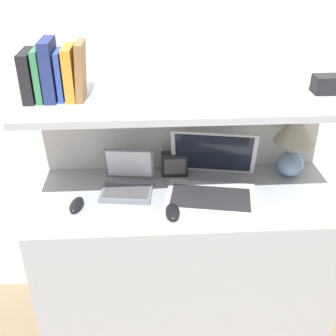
{
  "coord_description": "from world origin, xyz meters",
  "views": [
    {
      "loc": [
        -0.17,
        -1.26,
        1.78
      ],
      "look_at": [
        -0.08,
        0.27,
        0.91
      ],
      "focal_mm": 45.0,
      "sensor_mm": 36.0,
      "label": 1
    }
  ],
  "objects_px": {
    "book_blue": "(61,75)",
    "book_green": "(40,74)",
    "computer_mouse": "(173,212)",
    "book_orange": "(70,73)",
    "laptop_large": "(212,182)",
    "book_black": "(29,76)",
    "table_lamp": "(294,138)",
    "router_box": "(174,164)",
    "book_navy": "(50,70)",
    "laptop_small": "(128,182)",
    "second_mouse": "(76,205)",
    "book_brown": "(81,71)",
    "shelf_gadget": "(326,84)"
  },
  "relations": [
    {
      "from": "book_black",
      "to": "computer_mouse",
      "type": "bearing_deg",
      "value": -21.05
    },
    {
      "from": "laptop_small",
      "to": "book_blue",
      "type": "bearing_deg",
      "value": 178.64
    },
    {
      "from": "router_box",
      "to": "laptop_large",
      "type": "bearing_deg",
      "value": -48.99
    },
    {
      "from": "book_green",
      "to": "book_blue",
      "type": "xyz_separation_m",
      "value": [
        0.08,
        0.0,
        -0.01
      ]
    },
    {
      "from": "router_box",
      "to": "book_navy",
      "type": "relative_size",
      "value": 0.54
    },
    {
      "from": "book_brown",
      "to": "shelf_gadget",
      "type": "distance_m",
      "value": 0.97
    },
    {
      "from": "book_black",
      "to": "book_orange",
      "type": "bearing_deg",
      "value": 0.0
    },
    {
      "from": "table_lamp",
      "to": "book_green",
      "type": "bearing_deg",
      "value": -175.47
    },
    {
      "from": "book_navy",
      "to": "shelf_gadget",
      "type": "distance_m",
      "value": 1.09
    },
    {
      "from": "book_navy",
      "to": "shelf_gadget",
      "type": "bearing_deg",
      "value": 0.0
    },
    {
      "from": "router_box",
      "to": "book_green",
      "type": "relative_size",
      "value": 0.62
    },
    {
      "from": "second_mouse",
      "to": "router_box",
      "type": "xyz_separation_m",
      "value": [
        0.43,
        0.25,
        0.04
      ]
    },
    {
      "from": "book_blue",
      "to": "book_green",
      "type": "bearing_deg",
      "value": 180.0
    },
    {
      "from": "table_lamp",
      "to": "router_box",
      "type": "distance_m",
      "value": 0.56
    },
    {
      "from": "table_lamp",
      "to": "laptop_large",
      "type": "xyz_separation_m",
      "value": [
        -0.39,
        -0.14,
        -0.14
      ]
    },
    {
      "from": "laptop_large",
      "to": "book_brown",
      "type": "height_order",
      "value": "book_brown"
    },
    {
      "from": "laptop_large",
      "to": "shelf_gadget",
      "type": "relative_size",
      "value": 4.47
    },
    {
      "from": "second_mouse",
      "to": "laptop_small",
      "type": "bearing_deg",
      "value": 30.99
    },
    {
      "from": "laptop_large",
      "to": "book_blue",
      "type": "height_order",
      "value": "book_blue"
    },
    {
      "from": "laptop_small",
      "to": "book_brown",
      "type": "distance_m",
      "value": 0.53
    },
    {
      "from": "table_lamp",
      "to": "computer_mouse",
      "type": "xyz_separation_m",
      "value": [
        -0.57,
        -0.29,
        -0.18
      ]
    },
    {
      "from": "computer_mouse",
      "to": "book_orange",
      "type": "bearing_deg",
      "value": 151.55
    },
    {
      "from": "book_navy",
      "to": "computer_mouse",
      "type": "bearing_deg",
      "value": -24.33
    },
    {
      "from": "book_orange",
      "to": "book_black",
      "type": "bearing_deg",
      "value": 180.0
    },
    {
      "from": "book_blue",
      "to": "book_orange",
      "type": "bearing_deg",
      "value": 0.0
    },
    {
      "from": "computer_mouse",
      "to": "book_blue",
      "type": "xyz_separation_m",
      "value": [
        -0.42,
        0.21,
        0.51
      ]
    },
    {
      "from": "second_mouse",
      "to": "router_box",
      "type": "height_order",
      "value": "router_box"
    },
    {
      "from": "laptop_small",
      "to": "book_green",
      "type": "height_order",
      "value": "book_green"
    },
    {
      "from": "laptop_large",
      "to": "shelf_gadget",
      "type": "xyz_separation_m",
      "value": [
        0.45,
        0.05,
        0.41
      ]
    },
    {
      "from": "computer_mouse",
      "to": "book_green",
      "type": "relative_size",
      "value": 0.57
    },
    {
      "from": "laptop_large",
      "to": "book_black",
      "type": "distance_m",
      "value": 0.86
    },
    {
      "from": "laptop_large",
      "to": "book_black",
      "type": "xyz_separation_m",
      "value": [
        -0.72,
        0.05,
        0.47
      ]
    },
    {
      "from": "book_black",
      "to": "book_blue",
      "type": "relative_size",
      "value": 1.0
    },
    {
      "from": "table_lamp",
      "to": "book_blue",
      "type": "height_order",
      "value": "book_blue"
    },
    {
      "from": "book_blue",
      "to": "router_box",
      "type": "bearing_deg",
      "value": 15.01
    },
    {
      "from": "book_black",
      "to": "book_navy",
      "type": "bearing_deg",
      "value": 0.0
    },
    {
      "from": "book_black",
      "to": "router_box",
      "type": "bearing_deg",
      "value": 11.98
    },
    {
      "from": "computer_mouse",
      "to": "table_lamp",
      "type": "bearing_deg",
      "value": 27.01
    },
    {
      "from": "second_mouse",
      "to": "shelf_gadget",
      "type": "height_order",
      "value": "shelf_gadget"
    },
    {
      "from": "laptop_large",
      "to": "book_orange",
      "type": "relative_size",
      "value": 2.18
    },
    {
      "from": "computer_mouse",
      "to": "shelf_gadget",
      "type": "distance_m",
      "value": 0.8
    },
    {
      "from": "shelf_gadget",
      "to": "router_box",
      "type": "bearing_deg",
      "value": 168.62
    },
    {
      "from": "book_navy",
      "to": "book_brown",
      "type": "xyz_separation_m",
      "value": [
        0.12,
        0.0,
        -0.0
      ]
    },
    {
      "from": "laptop_large",
      "to": "computer_mouse",
      "type": "bearing_deg",
      "value": -139.15
    },
    {
      "from": "laptop_large",
      "to": "book_orange",
      "type": "bearing_deg",
      "value": 174.83
    },
    {
      "from": "router_box",
      "to": "table_lamp",
      "type": "bearing_deg",
      "value": -3.81
    },
    {
      "from": "book_navy",
      "to": "book_brown",
      "type": "bearing_deg",
      "value": 0.0
    },
    {
      "from": "computer_mouse",
      "to": "book_blue",
      "type": "bearing_deg",
      "value": 153.72
    },
    {
      "from": "second_mouse",
      "to": "book_blue",
      "type": "height_order",
      "value": "book_blue"
    },
    {
      "from": "laptop_small",
      "to": "computer_mouse",
      "type": "relative_size",
      "value": 2.15
    }
  ]
}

